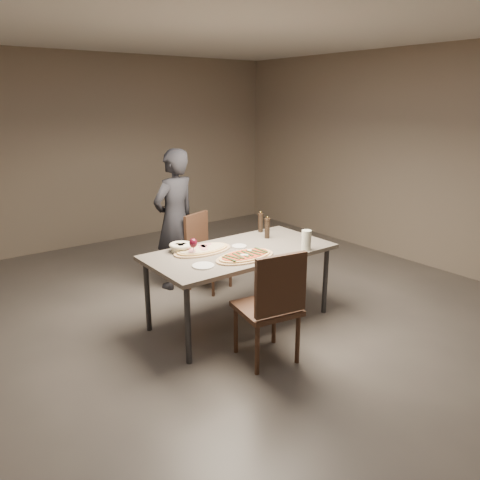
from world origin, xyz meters
TOP-DOWN VIEW (x-y plane):
  - room at (0.00, 0.00)m, footprint 7.00×7.00m
  - dining_table at (0.00, 0.00)m, footprint 1.80×0.90m
  - zucchini_pizza at (-0.10, -0.22)m, footprint 0.61×0.34m
  - ham_pizza at (-0.31, 0.18)m, footprint 0.60×0.33m
  - bread_basket at (-0.48, 0.30)m, footprint 0.22×0.22m
  - oil_dish at (0.04, 0.07)m, footprint 0.15×0.15m
  - pepper_mill_left at (0.57, 0.38)m, footprint 0.06×0.06m
  - pepper_mill_right at (0.47, 0.15)m, footprint 0.06×0.06m
  - carafe at (0.51, -0.38)m, footprint 0.09×0.09m
  - wine_glass at (-0.45, 0.12)m, footprint 0.08×0.08m
  - side_plate at (-0.54, -0.18)m, footprint 0.19×0.19m
  - chair_near at (-0.26, -0.78)m, footprint 0.55×0.55m
  - chair_far at (0.21, 0.97)m, footprint 0.53×0.53m
  - diner at (-0.03, 1.20)m, footprint 0.67×0.53m

SIDE VIEW (x-z plane):
  - chair_far at x=0.21m, z-range 0.05..0.94m
  - chair_near at x=-0.26m, z-range 0.06..1.06m
  - dining_table at x=0.00m, z-range 0.32..1.07m
  - side_plate at x=-0.54m, z-range 0.75..0.76m
  - oil_dish at x=0.04m, z-range 0.75..0.77m
  - ham_pizza at x=-0.31m, z-range 0.75..0.78m
  - zucchini_pizza at x=-0.10m, z-range 0.74..0.79m
  - bread_basket at x=-0.48m, z-range 0.76..0.84m
  - diner at x=-0.03m, z-range 0.00..1.63m
  - carafe at x=0.51m, z-range 0.75..0.94m
  - pepper_mill_left at x=0.57m, z-range 0.74..0.97m
  - pepper_mill_right at x=0.47m, z-range 0.74..0.98m
  - wine_glass at x=-0.45m, z-range 0.78..0.95m
  - room at x=0.00m, z-range -2.10..4.90m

